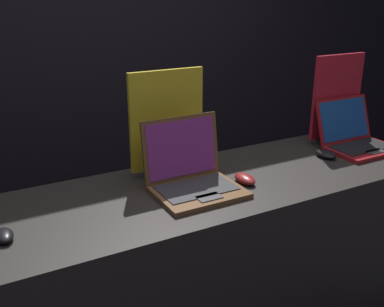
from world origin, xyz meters
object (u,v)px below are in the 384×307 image
object	(u,v)px
promo_stand_middle	(167,125)
promo_stand_back	(336,100)
laptop_middle	(192,174)
laptop_back	(356,137)
mouse_middle	(245,179)
mouse_back	(326,154)
mouse_front	(4,235)

from	to	relation	value
promo_stand_middle	promo_stand_back	size ratio (longest dim) A/B	0.99
laptop_middle	laptop_back	size ratio (longest dim) A/B	0.99
laptop_middle	promo_stand_middle	xyz separation A→B (m)	(0.00, 0.23, 0.15)
mouse_middle	mouse_back	distance (m)	0.53
promo_stand_back	promo_stand_middle	bearing A→B (deg)	178.58
laptop_middle	mouse_middle	size ratio (longest dim) A/B	2.90
laptop_middle	promo_stand_middle	size ratio (longest dim) A/B	0.75
mouse_middle	promo_stand_middle	bearing A→B (deg)	129.51
laptop_back	mouse_back	size ratio (longest dim) A/B	2.94
mouse_front	mouse_back	world-z (taller)	mouse_back
mouse_front	laptop_back	xyz separation A→B (m)	(1.71, 0.10, 0.04)
mouse_middle	laptop_back	xyz separation A→B (m)	(0.75, 0.09, 0.04)
mouse_back	promo_stand_back	distance (m)	0.36
promo_stand_middle	laptop_middle	bearing A→B (deg)	-90.00
laptop_back	mouse_front	bearing A→B (deg)	-176.74
mouse_front	laptop_middle	size ratio (longest dim) A/B	0.29
mouse_front	mouse_middle	xyz separation A→B (m)	(0.96, 0.00, 0.00)
mouse_front	laptop_middle	xyz separation A→B (m)	(0.73, 0.05, 0.05)
mouse_middle	promo_stand_middle	size ratio (longest dim) A/B	0.26
laptop_middle	mouse_back	distance (m)	0.75
promo_stand_middle	promo_stand_back	bearing A→B (deg)	-1.42
promo_stand_middle	laptop_back	distance (m)	1.01
mouse_front	promo_stand_middle	distance (m)	0.81
laptop_middle	mouse_back	bearing A→B (deg)	0.96
promo_stand_middle	promo_stand_back	distance (m)	0.98
mouse_front	promo_stand_middle	size ratio (longest dim) A/B	0.22
laptop_back	promo_stand_back	distance (m)	0.23
mouse_front	laptop_back	world-z (taller)	laptop_back
mouse_front	laptop_middle	bearing A→B (deg)	4.25
laptop_middle	mouse_front	bearing A→B (deg)	-175.75
laptop_middle	mouse_middle	xyz separation A→B (m)	(0.23, -0.05, -0.05)
laptop_back	promo_stand_back	xyz separation A→B (m)	(0.00, 0.16, 0.16)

